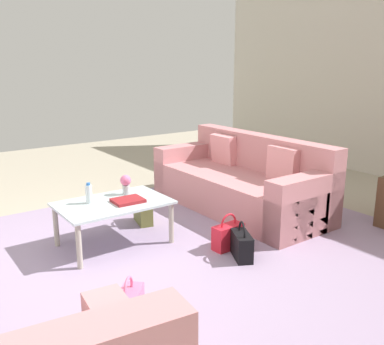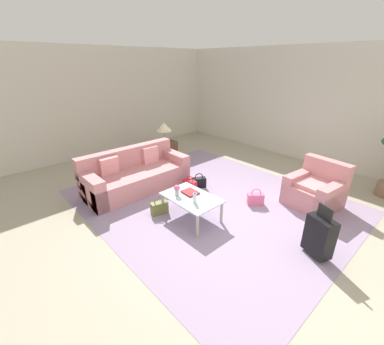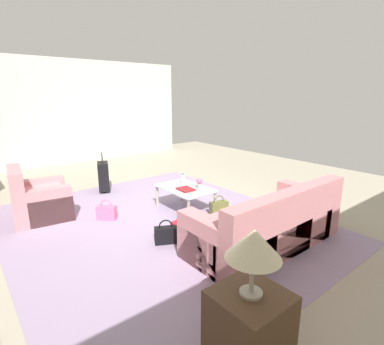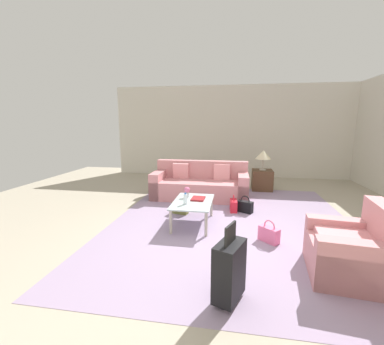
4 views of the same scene
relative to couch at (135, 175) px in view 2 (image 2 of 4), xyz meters
The scene contains 17 objects.
ground_plane 2.30m from the couch, 15.26° to the left, with size 12.00×12.00×0.00m, color #A89E89.
wall_back 5.30m from the couch, 64.74° to the left, with size 10.24×0.12×3.10m, color beige.
wall_left 3.18m from the couch, 168.16° to the left, with size 0.12×8.00×3.10m, color beige.
area_rug 1.81m from the couch, 26.58° to the left, with size 5.20×4.40×0.01m, color #9984A3.
couch is the anchor object (origin of this frame).
armchair 3.85m from the couch, 36.16° to the left, with size 1.01×0.97×0.91m.
coffee_table 1.80m from the couch, ahead, with size 1.05×0.69×0.44m.
water_bottle 2.01m from the couch, ahead, with size 0.06×0.06×0.20m.
coffee_table_book 1.70m from the couch, ahead, with size 0.29×0.23×0.03m, color maroon.
flower_vase 1.60m from the couch, ahead, with size 0.11×0.11×0.21m.
side_table 1.89m from the couch, 122.03° to the left, with size 0.55×0.55×0.56m, color #513823.
table_lamp 2.00m from the couch, 122.03° to the left, with size 0.43×0.43×0.54m.
suitcase_black 3.88m from the couch, 11.89° to the left, with size 0.45×0.35×0.85m.
handbag_red 1.27m from the couch, 41.18° to the left, with size 0.33×0.16×0.36m.
handbag_olive 1.31m from the couch, 10.93° to the right, with size 0.21×0.34×0.36m.
handbag_black 1.47m from the couch, 47.13° to the left, with size 0.27×0.35×0.36m.
handbag_pink 2.70m from the couch, 30.89° to the left, with size 0.32×0.33×0.36m.
Camera 2 is at (2.60, -3.22, 2.68)m, focal length 24.00 mm.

